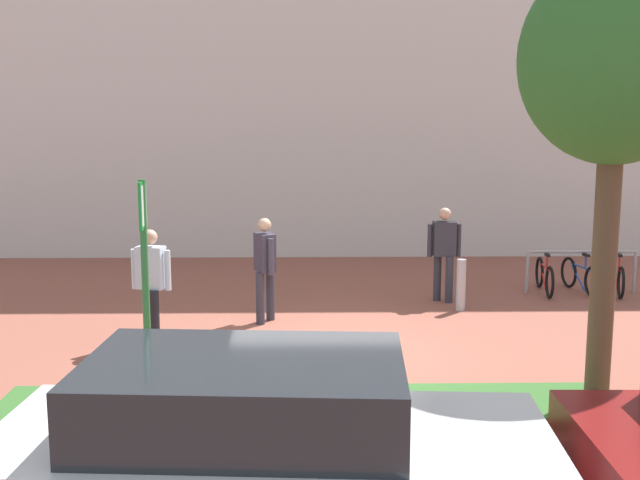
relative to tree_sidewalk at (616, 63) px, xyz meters
name	(u,v)px	position (x,y,z in m)	size (l,w,h in m)	color
ground_plane	(328,359)	(-3.07, 1.85, -3.91)	(60.00, 60.00, 0.00)	brown
building_facade	(318,45)	(-3.07, 10.28, 1.09)	(28.00, 1.20, 10.00)	silver
planter_strip	(308,407)	(-3.35, -0.16, -3.83)	(7.00, 1.10, 0.16)	#336028
tree_sidewalk	(616,63)	(0.00, 0.00, 0.00)	(2.10, 2.10, 5.13)	brown
parking_sign_post	(145,265)	(-5.14, -0.16, -2.18)	(0.08, 0.36, 2.67)	#2D7238
bike_at_sign	(153,379)	(-5.14, 0.08, -3.56)	(1.68, 0.42, 0.86)	black
bike_rack_cluster	(581,275)	(1.87, 5.83, -3.56)	(2.11, 1.60, 0.83)	#99999E
bollard_steel	(461,285)	(-0.68, 4.54, -3.46)	(0.16, 0.16, 0.90)	#ADADB2
person_shirt_blue	(151,279)	(-5.63, 2.60, -2.93)	(0.60, 0.43, 1.72)	black
person_suited_navy	(265,263)	(-4.03, 3.83, -2.93)	(0.38, 0.56, 1.72)	#2D2D38
person_suited_dark	(444,248)	(-0.88, 5.18, -2.93)	(0.61, 0.32, 1.72)	#2D2D38
car_white_hatch	(265,457)	(-3.69, -2.91, -3.16)	(4.41, 2.25, 1.54)	silver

